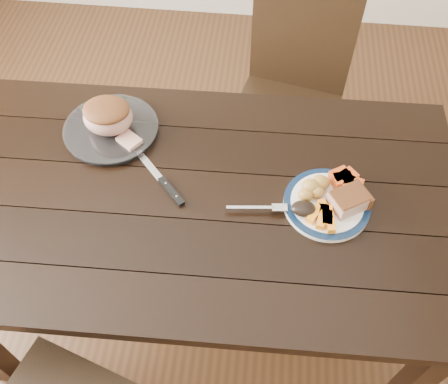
# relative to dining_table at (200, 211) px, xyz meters

# --- Properties ---
(ground) EXTENTS (4.00, 4.00, 0.00)m
(ground) POSITION_rel_dining_table_xyz_m (-0.00, 0.00, -0.66)
(ground) COLOR #472B16
(ground) RESTS_ON ground
(dining_table) EXTENTS (1.62, 0.94, 0.75)m
(dining_table) POSITION_rel_dining_table_xyz_m (0.00, 0.00, 0.00)
(dining_table) COLOR black
(dining_table) RESTS_ON ground
(chair_far) EXTENTS (0.50, 0.51, 0.93)m
(chair_far) POSITION_rel_dining_table_xyz_m (0.28, 0.74, -0.13)
(chair_far) COLOR black
(chair_far) RESTS_ON ground
(dinner_plate) EXTENTS (0.26, 0.26, 0.02)m
(dinner_plate) POSITION_rel_dining_table_xyz_m (0.38, -0.00, 0.10)
(dinner_plate) COLOR white
(dinner_plate) RESTS_ON dining_table
(plate_rim) EXTENTS (0.26, 0.26, 0.02)m
(plate_rim) POSITION_rel_dining_table_xyz_m (0.38, -0.00, 0.11)
(plate_rim) COLOR #0A1C36
(plate_rim) RESTS_ON dinner_plate
(serving_platter) EXTENTS (0.30, 0.30, 0.02)m
(serving_platter) POSITION_rel_dining_table_xyz_m (-0.32, 0.22, 0.10)
(serving_platter) COLOR white
(serving_platter) RESTS_ON dining_table
(pork_slice) EXTENTS (0.13, 0.12, 0.04)m
(pork_slice) POSITION_rel_dining_table_xyz_m (0.44, -0.01, 0.14)
(pork_slice) COLOR tan
(pork_slice) RESTS_ON dinner_plate
(roasted_potatoes) EXTENTS (0.09, 0.09, 0.05)m
(roasted_potatoes) POSITION_rel_dining_table_xyz_m (0.34, 0.03, 0.13)
(roasted_potatoes) COLOR gold
(roasted_potatoes) RESTS_ON dinner_plate
(carrot_batons) EXTENTS (0.08, 0.11, 0.02)m
(carrot_batons) POSITION_rel_dining_table_xyz_m (0.37, -0.06, 0.12)
(carrot_batons) COLOR orange
(carrot_batons) RESTS_ON dinner_plate
(pumpkin_wedges) EXTENTS (0.11, 0.09, 0.04)m
(pumpkin_wedges) POSITION_rel_dining_table_xyz_m (0.43, 0.07, 0.13)
(pumpkin_wedges) COLOR #EE521A
(pumpkin_wedges) RESTS_ON dinner_plate
(dark_mushroom) EXTENTS (0.07, 0.05, 0.03)m
(dark_mushroom) POSITION_rel_dining_table_xyz_m (0.31, -0.04, 0.13)
(dark_mushroom) COLOR black
(dark_mushroom) RESTS_ON dinner_plate
(fork) EXTENTS (0.18, 0.04, 0.00)m
(fork) POSITION_rel_dining_table_xyz_m (0.19, -0.04, 0.11)
(fork) COLOR silver
(fork) RESTS_ON dinner_plate
(roast_joint) EXTENTS (0.16, 0.14, 0.10)m
(roast_joint) POSITION_rel_dining_table_xyz_m (-0.32, 0.22, 0.16)
(roast_joint) COLOR tan
(roast_joint) RESTS_ON serving_platter
(cut_slice) EXTENTS (0.09, 0.09, 0.02)m
(cut_slice) POSITION_rel_dining_table_xyz_m (-0.24, 0.17, 0.12)
(cut_slice) COLOR tan
(cut_slice) RESTS_ON serving_platter
(carving_knife) EXTENTS (0.23, 0.25, 0.01)m
(carving_knife) POSITION_rel_dining_table_xyz_m (-0.11, 0.03, 0.10)
(carving_knife) COLOR silver
(carving_knife) RESTS_ON dining_table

